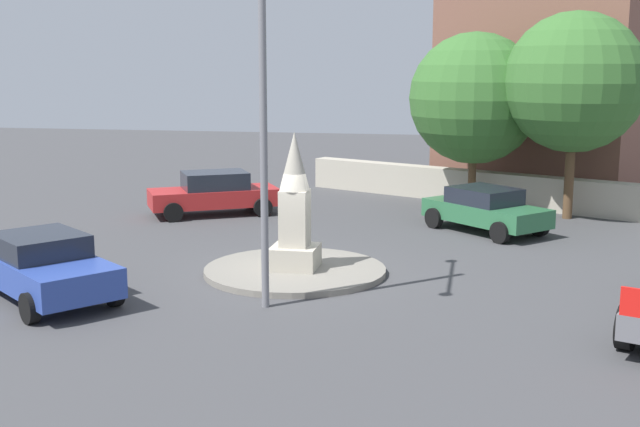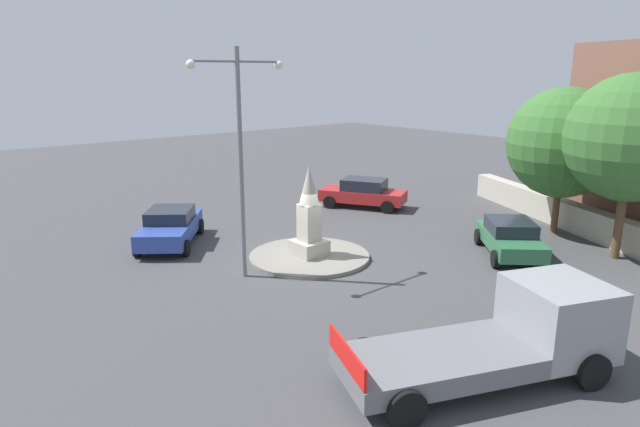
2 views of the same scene
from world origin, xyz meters
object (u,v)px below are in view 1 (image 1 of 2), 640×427
(car_blue_near_island, at_px, (43,265))
(corner_building, at_px, (552,90))
(tree_near_wall, at_px, (475,98))
(tree_mid_cluster, at_px, (575,83))
(monument, at_px, (295,210))
(streetlamp, at_px, (263,90))
(car_green_passing, at_px, (485,209))
(car_red_far_side, at_px, (214,193))

(car_blue_near_island, xyz_separation_m, corner_building, (-18.41, 12.07, 3.28))
(tree_near_wall, xyz_separation_m, tree_mid_cluster, (1.49, 3.19, 0.60))
(car_blue_near_island, distance_m, tree_mid_cluster, 17.59)
(tree_mid_cluster, bearing_deg, monument, -39.57)
(monument, relative_size, tree_near_wall, 0.54)
(tree_near_wall, bearing_deg, corner_building, 148.45)
(corner_building, bearing_deg, monument, -25.06)
(streetlamp, height_order, tree_mid_cluster, streetlamp)
(monument, distance_m, tree_mid_cluster, 11.84)
(car_green_passing, height_order, tree_near_wall, tree_near_wall)
(car_blue_near_island, distance_m, tree_near_wall, 16.60)
(tree_mid_cluster, bearing_deg, car_green_passing, -44.11)
(car_green_passing, bearing_deg, tree_near_wall, -173.60)
(monument, height_order, car_blue_near_island, monument)
(streetlamp, height_order, car_red_far_side, streetlamp)
(car_red_far_side, height_order, tree_near_wall, tree_near_wall)
(streetlamp, bearing_deg, car_blue_near_island, -85.96)
(monument, height_order, tree_mid_cluster, tree_mid_cluster)
(streetlamp, bearing_deg, car_red_far_side, -155.78)
(monument, bearing_deg, tree_near_wall, 158.27)
(tree_mid_cluster, bearing_deg, tree_near_wall, -115.06)
(car_red_far_side, relative_size, car_blue_near_island, 1.01)
(streetlamp, distance_m, car_blue_near_island, 6.28)
(tree_mid_cluster, bearing_deg, car_red_far_side, -81.85)
(car_blue_near_island, xyz_separation_m, tree_mid_cluster, (-12.04, 12.26, 3.75))
(corner_building, distance_m, tree_mid_cluster, 6.39)
(car_blue_near_island, height_order, corner_building, corner_building)
(car_blue_near_island, distance_m, corner_building, 22.26)
(car_red_far_side, bearing_deg, monument, 32.10)
(car_green_passing, bearing_deg, car_red_far_side, -96.93)
(car_red_far_side, relative_size, tree_mid_cluster, 0.67)
(car_green_passing, relative_size, tree_near_wall, 0.65)
(streetlamp, xyz_separation_m, tree_near_wall, (-13.19, 4.11, -0.69))
(streetlamp, bearing_deg, corner_building, 158.53)
(tree_near_wall, bearing_deg, monument, -21.73)
(car_red_far_side, xyz_separation_m, car_blue_near_island, (10.36, -0.46, -0.02))
(car_blue_near_island, height_order, tree_mid_cluster, tree_mid_cluster)
(corner_building, xyz_separation_m, tree_mid_cluster, (6.37, 0.19, 0.47))
(monument, bearing_deg, streetlamp, 0.24)
(streetlamp, xyz_separation_m, corner_building, (-18.06, 7.10, -0.56))
(car_red_far_side, distance_m, tree_mid_cluster, 12.49)
(monument, height_order, streetlamp, streetlamp)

